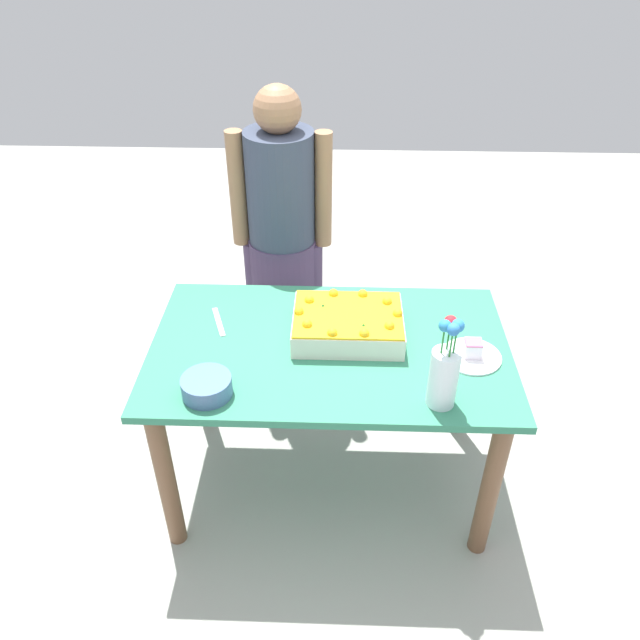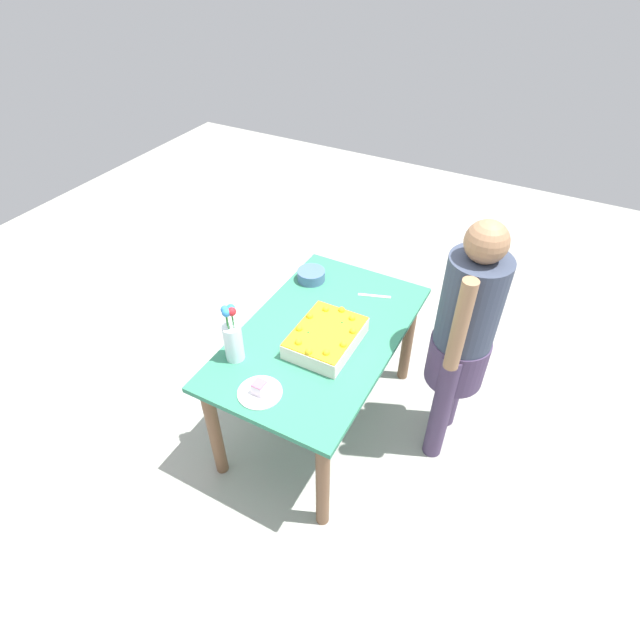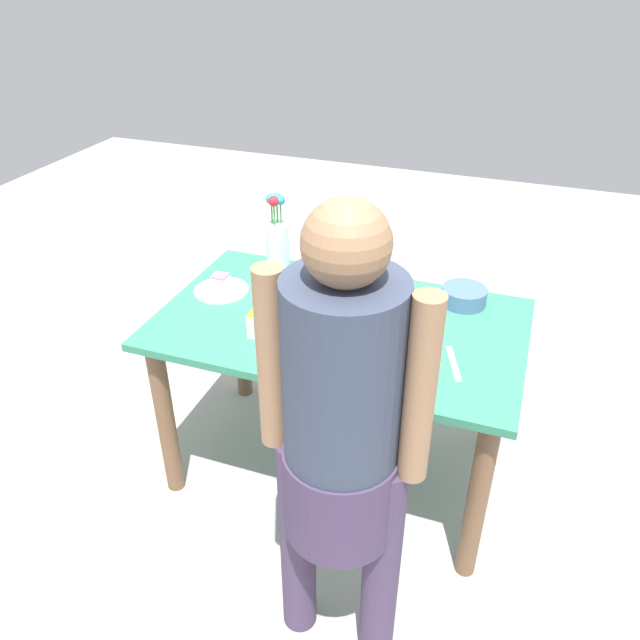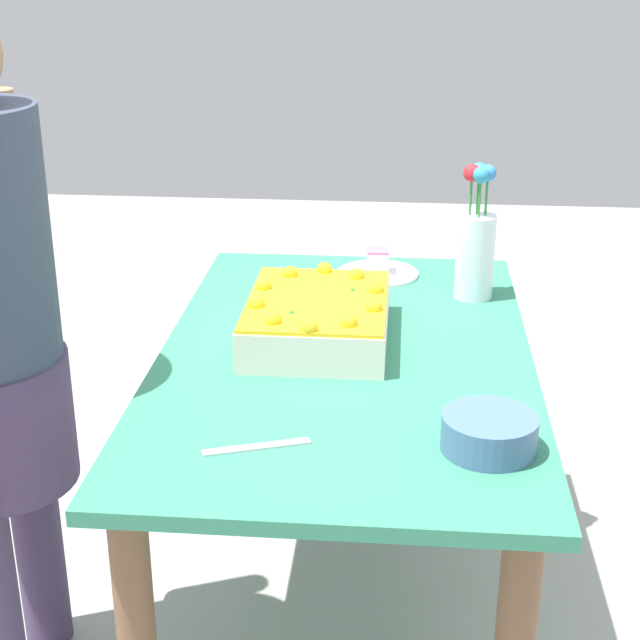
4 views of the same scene
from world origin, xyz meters
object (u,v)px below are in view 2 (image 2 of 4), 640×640
serving_plate_with_slice (260,391)px  cake_knife (374,296)px  person_standing (464,332)px  flower_vase (233,338)px  fruit_bowl (311,275)px  sheet_cake (326,337)px

serving_plate_with_slice → cake_knife: bearing=-10.9°
person_standing → cake_knife: bearing=-19.6°
cake_knife → flower_vase: bearing=43.1°
flower_vase → fruit_bowl: bearing=-1.1°
cake_knife → flower_vase: flower_vase is taller
serving_plate_with_slice → flower_vase: bearing=59.5°
serving_plate_with_slice → fruit_bowl: bearing=13.8°
flower_vase → fruit_bowl: flower_vase is taller
cake_knife → fruit_bowl: bearing=-14.7°
sheet_cake → fruit_bowl: sheet_cake is taller
serving_plate_with_slice → fruit_bowl: 0.95m
serving_plate_with_slice → sheet_cake: bearing=-15.0°
serving_plate_with_slice → person_standing: (0.75, -0.76, 0.10)m
flower_vase → fruit_bowl: (0.78, -0.02, -0.10)m
sheet_cake → cake_knife: (0.50, -0.06, -0.05)m
serving_plate_with_slice → cake_knife: serving_plate_with_slice is taller
cake_knife → person_standing: bearing=141.3°
flower_vase → fruit_bowl: size_ratio=1.97×
sheet_cake → serving_plate_with_slice: sheet_cake is taller
sheet_cake → fruit_bowl: bearing=36.4°
sheet_cake → flower_vase: flower_vase is taller
sheet_cake → flower_vase: 0.48m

